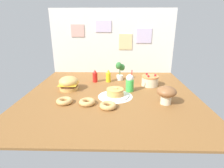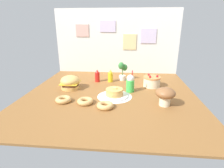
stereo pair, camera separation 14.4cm
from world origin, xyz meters
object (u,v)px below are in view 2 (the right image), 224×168
object	(u,v)px
cream_soda_cup	(130,83)
potted_plant	(122,70)
pancake_stack	(114,93)
ketchup_bottle	(97,76)
burger	(70,82)
layer_cake	(152,81)
donut_chocolate	(85,101)
donut_pink_glaze	(63,99)
mustard_bottle	(110,76)
mushroom_stool	(165,95)
donut_vanilla	(105,105)

from	to	relation	value
cream_soda_cup	potted_plant	size ratio (longest dim) A/B	0.98
pancake_stack	ketchup_bottle	distance (m)	0.63
burger	layer_cake	bearing A→B (deg)	9.52
pancake_stack	ketchup_bottle	bearing A→B (deg)	118.50
burger	donut_chocolate	xyz separation A→B (m)	(0.31, -0.45, -0.06)
cream_soda_cup	donut_chocolate	size ratio (longest dim) A/B	1.61
ketchup_bottle	donut_pink_glaze	world-z (taller)	ketchup_bottle
pancake_stack	mustard_bottle	world-z (taller)	mustard_bottle
donut_pink_glaze	mushroom_stool	world-z (taller)	mushroom_stool
mustard_bottle	cream_soda_cup	size ratio (longest dim) A/B	0.67
mustard_bottle	donut_chocolate	size ratio (longest dim) A/B	1.08
ketchup_bottle	potted_plant	bearing A→B (deg)	17.05
donut_vanilla	potted_plant	distance (m)	0.98
cream_soda_cup	donut_chocolate	bearing A→B (deg)	-139.71
ketchup_bottle	mushroom_stool	world-z (taller)	mushroom_stool
donut_vanilla	layer_cake	bearing A→B (deg)	52.38
pancake_stack	donut_pink_glaze	size ratio (longest dim) A/B	1.83
potted_plant	donut_chocolate	bearing A→B (deg)	-112.23
pancake_stack	layer_cake	world-z (taller)	layer_cake
burger	ketchup_bottle	distance (m)	0.45
pancake_stack	layer_cake	size ratio (longest dim) A/B	1.36
layer_cake	mushroom_stool	bearing A→B (deg)	-83.61
cream_soda_cup	donut_vanilla	xyz separation A→B (m)	(-0.25, -0.49, -0.08)
burger	donut_chocolate	bearing A→B (deg)	-55.45
layer_cake	donut_pink_glaze	xyz separation A→B (m)	(-1.02, -0.61, -0.04)
mustard_bottle	potted_plant	distance (m)	0.21
donut_pink_glaze	mushroom_stool	size ratio (longest dim) A/B	0.85
mustard_bottle	donut_vanilla	size ratio (longest dim) A/B	1.08
ketchup_bottle	cream_soda_cup	distance (m)	0.61
mushroom_stool	burger	bearing A→B (deg)	160.28
donut_vanilla	mushroom_stool	distance (m)	0.63
potted_plant	mushroom_stool	world-z (taller)	potted_plant
pancake_stack	mushroom_stool	distance (m)	0.58
pancake_stack	layer_cake	bearing A→B (deg)	40.37
pancake_stack	cream_soda_cup	size ratio (longest dim) A/B	1.13
pancake_stack	donut_pink_glaze	xyz separation A→B (m)	(-0.55, -0.20, -0.02)
cream_soda_cup	pancake_stack	bearing A→B (deg)	-134.68
mustard_bottle	potted_plant	size ratio (longest dim) A/B	0.66
mustard_bottle	layer_cake	bearing A→B (deg)	-14.75
pancake_stack	cream_soda_cup	bearing A→B (deg)	45.32
ketchup_bottle	donut_vanilla	bearing A→B (deg)	-74.96
ketchup_bottle	donut_pink_glaze	distance (m)	0.79
layer_cake	mushroom_stool	size ratio (longest dim) A/B	1.13
pancake_stack	ketchup_bottle	world-z (taller)	ketchup_bottle
burger	cream_soda_cup	bearing A→B (deg)	-2.79
burger	donut_chocolate	world-z (taller)	burger
burger	ketchup_bottle	xyz separation A→B (m)	(0.30, 0.33, 0.00)
ketchup_bottle	cream_soda_cup	world-z (taller)	cream_soda_cup
ketchup_bottle	donut_chocolate	bearing A→B (deg)	-89.82
layer_cake	mushroom_stool	xyz separation A→B (m)	(0.07, -0.59, 0.05)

